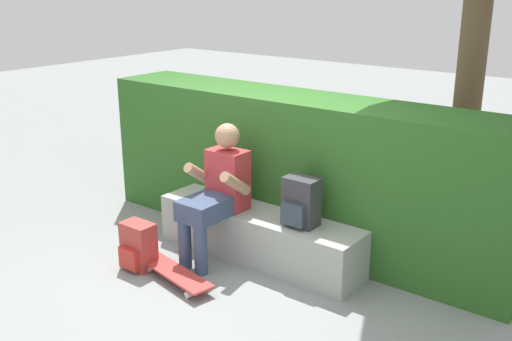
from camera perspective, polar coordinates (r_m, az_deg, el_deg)
ground_plane at (r=5.00m, az=-2.80°, el=-9.95°), size 24.00×24.00×0.00m
bench_main at (r=5.20m, az=0.22°, el=-6.17°), size 1.92×0.45×0.42m
person_skater at (r=5.06m, az=-3.73°, el=-1.84°), size 0.49×0.62×1.17m
skateboard_near_person at (r=4.91m, az=-7.73°, el=-9.66°), size 0.82×0.35×0.09m
backpack_on_bench at (r=4.81m, az=4.27°, el=-3.06°), size 0.28×0.23×0.40m
backpack_on_ground at (r=5.13m, az=-11.18°, el=-7.11°), size 0.28×0.23×0.40m
hedge_row at (r=5.47m, az=4.06°, el=0.17°), size 4.07×0.70×1.34m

